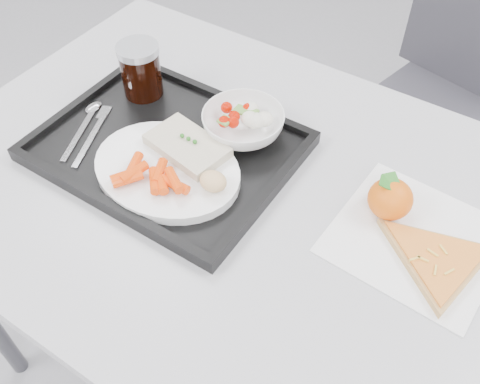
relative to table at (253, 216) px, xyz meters
name	(u,v)px	position (x,y,z in m)	size (l,w,h in m)	color
table	(253,216)	(0.00, 0.00, 0.00)	(1.20, 0.80, 0.75)	#BCBCBE
chair	(455,84)	(0.16, 0.80, -0.15)	(0.50, 0.50, 0.93)	#333239
tray	(167,148)	(-0.19, 0.00, 0.08)	(0.45, 0.35, 0.03)	black
dinner_plate	(167,170)	(-0.14, -0.06, 0.09)	(0.27, 0.27, 0.02)	white
fish_fillet	(187,146)	(-0.14, 0.00, 0.11)	(0.16, 0.11, 0.03)	beige
bread_roll	(213,181)	(-0.05, -0.05, 0.12)	(0.05, 0.05, 0.03)	#F0B98B
salad_bowl	(243,124)	(-0.09, 0.10, 0.11)	(0.15, 0.15, 0.05)	white
cola_glass	(141,69)	(-0.32, 0.10, 0.14)	(0.08, 0.08, 0.11)	black
cutlery	(90,124)	(-0.35, -0.04, 0.08)	(0.11, 0.17, 0.01)	silver
napkin	(415,239)	(0.27, 0.06, 0.07)	(0.26, 0.25, 0.00)	white
tangerine	(390,199)	(0.21, 0.08, 0.10)	(0.10, 0.10, 0.07)	orange
pizza_slice	(437,259)	(0.31, 0.03, 0.08)	(0.26, 0.26, 0.02)	tan
carrot_pile	(149,177)	(-0.14, -0.10, 0.11)	(0.13, 0.09, 0.02)	#F64409
salad_contents	(249,117)	(-0.08, 0.11, 0.12)	(0.10, 0.09, 0.03)	#B81000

